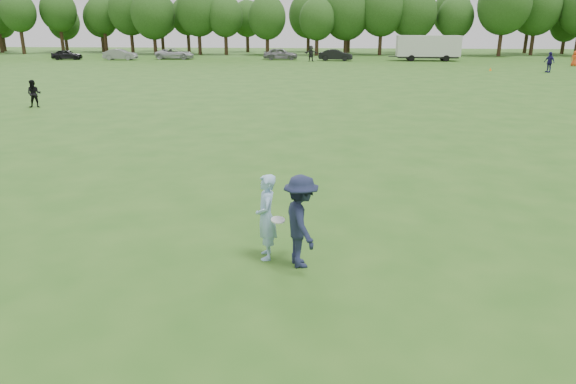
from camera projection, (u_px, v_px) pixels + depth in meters
The scene contains 16 objects.
ground at pixel (263, 249), 10.61m from camera, with size 200.00×200.00×0.00m, color #275417.
thrower at pixel (266, 217), 9.97m from camera, with size 0.62×0.41×1.71m, color #90B9DF.
defender at pixel (301, 221), 9.63m from camera, with size 1.16×0.67×1.79m, color #1A2039.
player_far_a at pixel (34, 94), 28.69m from camera, with size 0.75×0.58×1.53m, color black.
player_far_b at pixel (549, 62), 50.33m from camera, with size 1.16×0.48×1.97m, color navy.
player_far_c at pixel (575, 59), 58.19m from camera, with size 0.83×0.54×1.69m, color #E6481B.
player_far_d at pixel (311, 53), 65.88m from camera, with size 1.84×0.59×1.99m, color #242424.
car_a at pixel (67, 55), 69.24m from camera, with size 1.58×3.92×1.34m, color black.
car_b at pixel (120, 55), 68.65m from camera, with size 1.52×4.37×1.44m, color gray.
car_c at pixel (175, 54), 70.31m from camera, with size 2.41×5.22×1.45m, color #BABABF.
car_e at pixel (281, 54), 69.06m from camera, with size 1.86×4.62×1.57m, color slate.
car_f at pixel (336, 55), 67.25m from camera, with size 1.53×4.39×1.45m, color black.
field_cone at pixel (490, 69), 52.57m from camera, with size 0.28×0.28×0.30m, color orange.
disc_in_play at pixel (278, 220), 9.66m from camera, with size 0.28×0.29×0.08m.
cargo_trailer at pixel (428, 47), 66.63m from camera, with size 9.00×2.75×3.20m.
treeline at pixel (346, 13), 81.27m from camera, with size 130.35×18.39×11.74m.
Camera 1 is at (1.39, -9.64, 4.40)m, focal length 32.00 mm.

